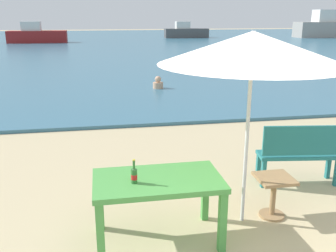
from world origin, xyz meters
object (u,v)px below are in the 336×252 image
object	(u,v)px
boat_ferry	(186,32)
boat_tanker	(330,27)
patio_umbrella	(253,48)
side_table_wood	(274,191)
beer_bottle_amber	(134,175)
boat_cargo_ship	(36,35)
bench_teal_center	(301,151)
picnic_table_green	(158,187)
swimmer_person	(158,84)

from	to	relation	value
boat_ferry	boat_tanker	size ratio (longest dim) A/B	0.59
patio_umbrella	side_table_wood	bearing A→B (deg)	3.92
beer_bottle_amber	patio_umbrella	bearing A→B (deg)	12.58
beer_bottle_amber	boat_cargo_ship	world-z (taller)	boat_cargo_ship
bench_teal_center	boat_ferry	distance (m)	34.59
picnic_table_green	boat_tanker	world-z (taller)	boat_tanker
bench_teal_center	swimmer_person	xyz separation A→B (m)	(-0.96, 7.53, -0.30)
picnic_table_green	swimmer_person	size ratio (longest dim) A/B	3.41
swimmer_person	boat_ferry	world-z (taller)	boat_ferry
side_table_wood	bench_teal_center	world-z (taller)	bench_teal_center
bench_teal_center	picnic_table_green	bearing A→B (deg)	-155.19
boat_cargo_ship	boat_tanker	distance (m)	29.10
side_table_wood	swimmer_person	world-z (taller)	side_table_wood
patio_umbrella	boat_cargo_ship	bearing A→B (deg)	102.52
beer_bottle_amber	boat_ferry	distance (m)	36.22
beer_bottle_amber	boat_tanker	bearing A→B (deg)	54.75
bench_teal_center	beer_bottle_amber	bearing A→B (deg)	-156.04
picnic_table_green	bench_teal_center	xyz separation A→B (m)	(2.29, 1.06, -0.11)
bench_teal_center	swimmer_person	size ratio (longest dim) A/B	3.02
picnic_table_green	beer_bottle_amber	distance (m)	0.34
boat_ferry	boat_cargo_ship	xyz separation A→B (m)	(-13.99, -4.45, 0.05)
beer_bottle_amber	side_table_wood	size ratio (longest dim) A/B	0.49
side_table_wood	swimmer_person	size ratio (longest dim) A/B	1.32
swimmer_person	beer_bottle_amber	bearing A→B (deg)	-100.44
patio_umbrella	boat_cargo_ship	world-z (taller)	patio_umbrella
beer_bottle_amber	boat_tanker	xyz separation A→B (m)	(23.58, 33.37, 0.22)
picnic_table_green	boat_ferry	world-z (taller)	boat_ferry
beer_bottle_amber	patio_umbrella	xyz separation A→B (m)	(1.36, 0.30, 1.26)
boat_cargo_ship	boat_ferry	bearing A→B (deg)	17.65
bench_teal_center	swimmer_person	distance (m)	7.60
side_table_wood	swimmer_person	xyz separation A→B (m)	(-0.17, 8.34, -0.11)
boat_ferry	patio_umbrella	bearing A→B (deg)	-101.72
swimmer_person	boat_ferry	xyz separation A→B (m)	(6.99, 26.52, 0.42)
picnic_table_green	swimmer_person	distance (m)	8.71
beer_bottle_amber	boat_ferry	size ratio (longest dim) A/B	0.06
boat_cargo_ship	side_table_wood	bearing A→B (deg)	-76.74
boat_cargo_ship	swimmer_person	bearing A→B (deg)	-72.40
picnic_table_green	beer_bottle_amber	world-z (taller)	beer_bottle_amber
picnic_table_green	side_table_wood	xyz separation A→B (m)	(1.50, 0.26, -0.30)
boat_ferry	beer_bottle_amber	bearing A→B (deg)	-103.72
beer_bottle_amber	swimmer_person	bearing A→B (deg)	79.56
bench_teal_center	boat_ferry	xyz separation A→B (m)	(6.04, 34.05, 0.12)
boat_cargo_ship	boat_tanker	world-z (taller)	boat_tanker
boat_tanker	boat_ferry	bearing A→B (deg)	173.07
patio_umbrella	bench_teal_center	distance (m)	2.15
patio_umbrella	boat_ferry	bearing A→B (deg)	78.28
patio_umbrella	boat_tanker	distance (m)	39.85
swimmer_person	boat_cargo_ship	world-z (taller)	boat_cargo_ship
beer_bottle_amber	boat_tanker	world-z (taller)	boat_tanker
swimmer_person	boat_ferry	bearing A→B (deg)	75.23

